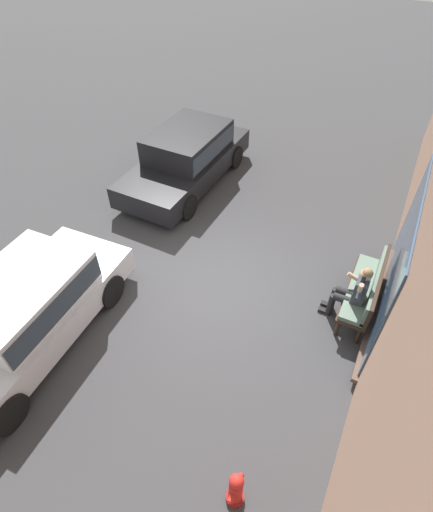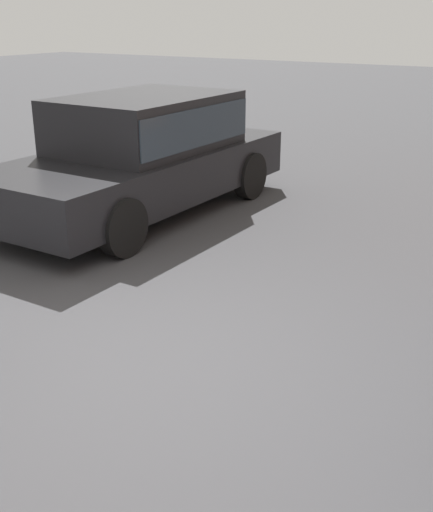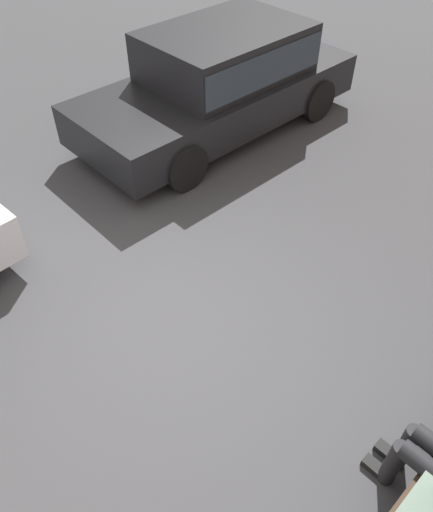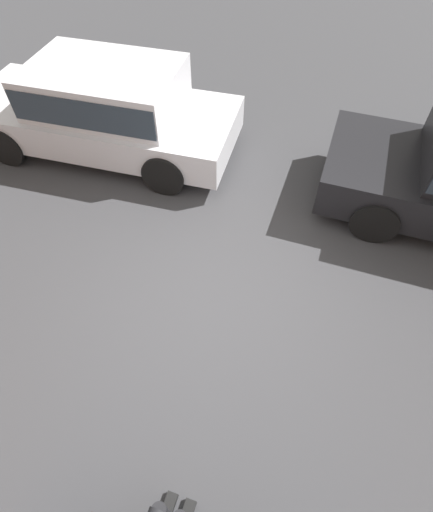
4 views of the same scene
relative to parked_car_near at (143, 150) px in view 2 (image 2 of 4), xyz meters
name	(u,v)px [view 2 (image 2 of 4)]	position (x,y,z in m)	size (l,w,h in m)	color
ground_plane	(143,373)	(3.28, 2.51, -0.82)	(60.00, 60.00, 0.00)	#38383A
parked_car_near	(143,150)	(0.00, 0.00, 0.00)	(4.46, 1.96, 1.50)	black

